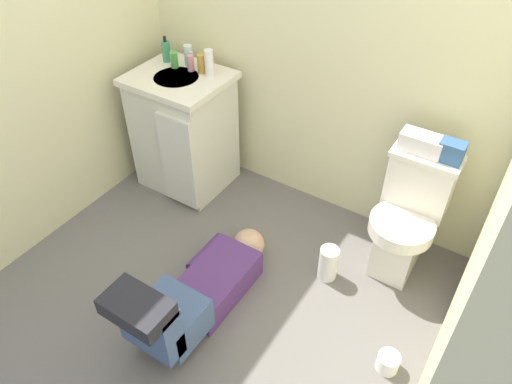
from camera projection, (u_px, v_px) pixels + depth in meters
ground_plane at (219, 288)px, 2.81m from camera, size 2.81×3.00×0.04m
wall_back at (319, 22)px, 2.68m from camera, size 2.47×0.08×2.40m
wall_left at (20, 39)px, 2.51m from camera, size 0.08×2.00×2.40m
wall_right at (509, 208)px, 1.53m from camera, size 0.08×2.00×2.40m
toilet at (407, 218)px, 2.70m from camera, size 0.36×0.46×0.75m
vanity_cabinet at (184, 131)px, 3.27m from camera, size 0.60×0.53×0.82m
faucet at (192, 60)px, 3.07m from camera, size 0.02×0.02×0.10m
person_plumber at (194, 293)px, 2.54m from camera, size 0.39×1.06×0.52m
tissue_box at (422, 143)px, 2.49m from camera, size 0.22×0.11×0.10m
toiletry_bag at (451, 152)px, 2.43m from camera, size 0.12×0.09×0.11m
soap_dispenser at (166, 51)px, 3.13m from camera, size 0.06×0.06×0.17m
bottle_green at (174, 60)px, 3.07m from camera, size 0.05×0.05×0.10m
bottle_clear at (188, 55)px, 3.08m from camera, size 0.05×0.05×0.13m
bottle_pink at (191, 63)px, 3.03m from camera, size 0.04×0.04×0.10m
bottle_amber at (202, 64)px, 3.01m from camera, size 0.05×0.05×0.12m
bottle_white at (209, 63)px, 2.96m from camera, size 0.05×0.05×0.17m
paper_towel_roll at (328, 263)px, 2.79m from camera, size 0.11×0.11×0.22m
toilet_paper_roll at (388, 362)px, 2.38m from camera, size 0.11×0.11×0.10m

